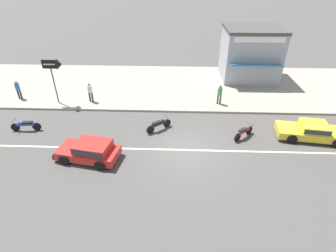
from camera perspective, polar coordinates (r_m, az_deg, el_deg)
name	(u,v)px	position (r m, az deg, el deg)	size (l,w,h in m)	color
ground_plane	(187,150)	(15.74, 4.14, -5.23)	(160.00, 160.00, 0.00)	#4C4947
lane_centre_stripe	(187,150)	(15.74, 4.14, -5.22)	(50.40, 0.14, 0.01)	silver
kerb_strip	(185,86)	(24.13, 3.62, 8.78)	(68.00, 10.00, 0.15)	#9E9384
hatchback_red_0	(90,150)	(15.35, -16.65, -5.06)	(3.74, 2.19, 1.10)	red
sedan_yellow_4	(312,131)	(18.79, 28.94, -0.95)	(4.47, 2.19, 1.06)	yellow
motorcycle_0	(159,124)	(17.34, -1.96, 0.35)	(1.55, 1.31, 0.80)	black
motorcycle_1	(244,132)	(17.26, 16.20, -1.21)	(1.39, 1.30, 0.80)	black
motorcycle_2	(25,125)	(19.67, -28.64, 0.18)	(1.94, 0.56, 0.80)	black
arrow_signboard	(57,67)	(21.22, -22.98, 11.77)	(1.49, 0.71, 3.47)	#4C4C51
pedestrian_near_clock	(220,93)	(20.61, 11.19, 7.04)	(0.34, 0.34, 1.55)	#4C4238
pedestrian_mid_kerb	(90,91)	(21.47, -16.61, 7.34)	(0.34, 0.34, 1.56)	#333338
pedestrian_by_shop	(18,88)	(24.24, -29.90, 7.12)	(0.34, 0.34, 1.54)	#333338
shopfront_corner_warung	(250,53)	(26.20, 17.43, 14.85)	(5.01, 5.31, 4.62)	#999EA8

